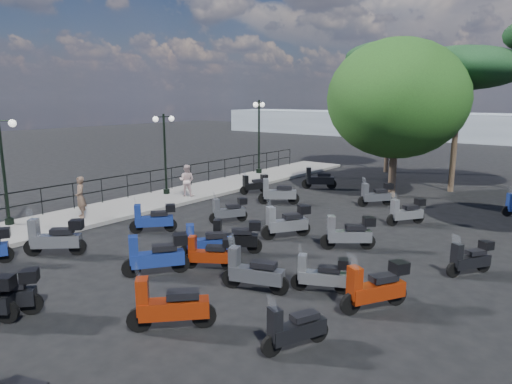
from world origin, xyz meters
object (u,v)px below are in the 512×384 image
Objects in this scene: lamp_post_2 at (259,132)px; scooter_14 at (207,243)px; scooter_4 at (255,185)px; scooter_24 at (375,288)px; scooter_15 at (287,223)px; scooter_9 at (229,211)px; scooter_20 at (349,233)px; broadleaf_tree at (397,99)px; pine_0 at (461,69)px; scooter_10 at (278,193)px; scooter_18 at (253,273)px; scooter_7 at (1,295)px; scooter_2 at (55,238)px; pine_2 at (392,58)px; scooter_21 at (406,212)px; scooter_25 at (470,259)px; scooter_16 at (376,195)px; scooter_23 at (294,329)px; lamp_post_0 at (3,164)px; scooter_5 at (318,179)px; scooter_12 at (157,256)px; woman at (81,197)px; pedestrian_far at (187,180)px; scooter_17 at (169,307)px; scooter_13 at (210,254)px; scooter_8 at (235,237)px; scooter_3 at (154,219)px; lamp_post_1 at (165,149)px.

lamp_post_2 is 3.24× the size of scooter_14.
scooter_4 is 0.91× the size of scooter_24.
scooter_15 is 1.01× the size of scooter_24.
scooter_9 is (5.78, -9.45, -2.23)m from lamp_post_2.
scooter_15 is at bearing 56.53° from scooter_20.
pine_0 is at bearing 57.83° from broadleaf_tree.
scooter_14 is (2.43, -7.12, -0.04)m from scooter_10.
scooter_4 is at bearing -139.01° from pine_0.
scooter_18 is 0.23× the size of pine_0.
scooter_18 is (3.52, 4.47, -0.04)m from scooter_7.
scooter_2 reaches higher than scooter_7.
pine_0 is 6.56m from pine_2.
scooter_2 is at bearing 88.50° from scooter_21.
scooter_25 is at bearing -60.43° from scooter_18.
scooter_10 is at bearing -12.90° from scooter_24.
scooter_23 is (3.62, -12.19, -0.08)m from scooter_16.
scooter_14 is (8.05, 2.13, -1.92)m from lamp_post_0.
scooter_12 is at bearing 156.46° from scooter_5.
scooter_14 is at bearing 17.85° from woman.
scooter_21 is (2.16, -2.19, -0.01)m from scooter_16.
lamp_post_0 is 7.83m from pedestrian_far.
scooter_12 is at bearing 8.72° from scooter_17.
broadleaf_tree is (-1.38, 15.50, 4.18)m from scooter_17.
scooter_24 is (4.70, 0.47, 0.07)m from scooter_13.
pine_2 is at bearing 94.68° from woman.
broadleaf_tree reaches higher than scooter_15.
scooter_2 is 4.95m from scooter_13.
scooter_24 is (10.08, -8.46, 0.06)m from scooter_4.
pedestrian_far is at bearing 21.57° from scooter_8.
scooter_3 is at bearing 78.44° from scooter_21.
lamp_post_0 is at bearing 74.29° from scooter_9.
scooter_9 is 8.69m from scooter_25.
scooter_13 is at bearing 111.55° from scooter_20.
scooter_15 is (0.36, 2.29, 0.03)m from scooter_8.
scooter_16 is at bearing -60.91° from scooter_12.
scooter_4 is at bearing 27.31° from scooter_21.
scooter_24 reaches higher than scooter_23.
scooter_15 is at bearing -177.10° from scooter_10.
scooter_18 is (0.17, 2.59, -0.03)m from scooter_17.
scooter_3 is 0.93× the size of scooter_17.
scooter_24 reaches higher than scooter_14.
scooter_7 is 0.20× the size of pine_0.
scooter_12 is (-0.55, -2.66, 0.04)m from scooter_8.
scooter_13 is at bearing 161.37° from scooter_5.
lamp_post_0 reaches higher than scooter_20.
scooter_21 is (2.66, 4.16, -0.06)m from scooter_15.
broadleaf_tree reaches higher than scooter_14.
scooter_3 reaches higher than scooter_23.
broadleaf_tree reaches higher than lamp_post_1.
scooter_15 is (0.72, 3.18, 0.07)m from scooter_14.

